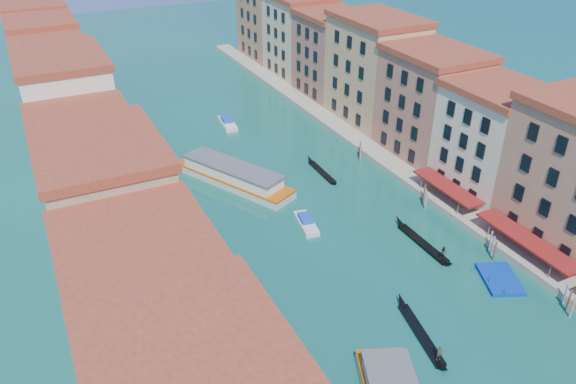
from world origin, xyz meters
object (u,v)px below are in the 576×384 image
Objects in this scene: vaporetto_far at (233,175)px; blue_dock at (500,279)px; gondola_fore at (421,333)px; gondola_right at (424,243)px.

blue_dock is at bearing -88.02° from vaporetto_far.
gondola_right is at bearing 62.83° from gondola_fore.
vaporetto_far reaches higher than gondola_fore.
vaporetto_far is 32.41m from gondola_right.
gondola_right is (10.93, 13.44, 0.07)m from gondola_fore.
gondola_fore is 0.96× the size of gondola_right.
gondola_right reaches higher than gondola_fore.
gondola_right is 1.75× the size of blue_dock.
gondola_right is at bearing 133.74° from blue_dock.
vaporetto_far is at bearing 109.93° from gondola_fore.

